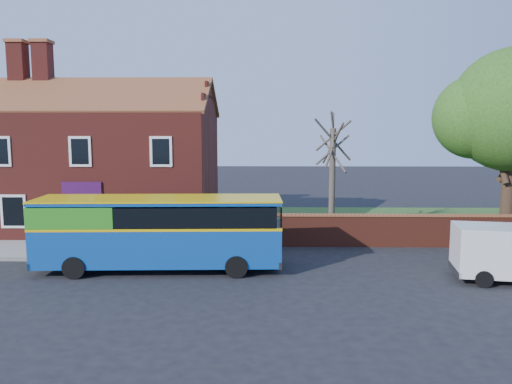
{
  "coord_description": "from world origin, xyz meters",
  "views": [
    {
      "loc": [
        2.16,
        -16.93,
        5.7
      ],
      "look_at": [
        1.72,
        5.0,
        2.92
      ],
      "focal_mm": 35.0,
      "sensor_mm": 36.0,
      "label": 1
    }
  ],
  "objects": [
    {
      "name": "ground",
      "position": [
        0.0,
        0.0,
        0.0
      ],
      "size": [
        120.0,
        120.0,
        0.0
      ],
      "primitive_type": "plane",
      "color": "black",
      "rests_on": "ground"
    },
    {
      "name": "pavement",
      "position": [
        -7.0,
        5.75,
        0.06
      ],
      "size": [
        18.0,
        3.5,
        0.12
      ],
      "primitive_type": "cube",
      "color": "gray",
      "rests_on": "ground"
    },
    {
      "name": "kerb",
      "position": [
        -7.0,
        4.0,
        0.07
      ],
      "size": [
        18.0,
        0.15,
        0.14
      ],
      "primitive_type": "cube",
      "color": "slate",
      "rests_on": "ground"
    },
    {
      "name": "grass_strip",
      "position": [
        13.0,
        13.0,
        0.02
      ],
      "size": [
        26.0,
        12.0,
        0.04
      ],
      "primitive_type": "cube",
      "color": "#426B28",
      "rests_on": "ground"
    },
    {
      "name": "shop_building",
      "position": [
        -7.02,
        11.5,
        3.41
      ],
      "size": [
        12.3,
        8.13,
        10.5
      ],
      "color": "maroon",
      "rests_on": "ground"
    },
    {
      "name": "boundary_wall",
      "position": [
        13.0,
        7.0,
        0.81
      ],
      "size": [
        22.0,
        0.38,
        1.6
      ],
      "color": "maroon",
      "rests_on": "ground"
    },
    {
      "name": "bus",
      "position": [
        -2.43,
        2.72,
        1.69
      ],
      "size": [
        9.83,
        2.85,
        2.97
      ],
      "rotation": [
        0.0,
        0.0,
        0.04
      ],
      "color": "#0D4397",
      "rests_on": "ground"
    },
    {
      "name": "bare_tree",
      "position": [
        5.69,
        9.56,
        3.22
      ],
      "size": [
        2.35,
        2.8,
        6.27
      ],
      "color": "#4C4238",
      "rests_on": "ground"
    }
  ]
}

